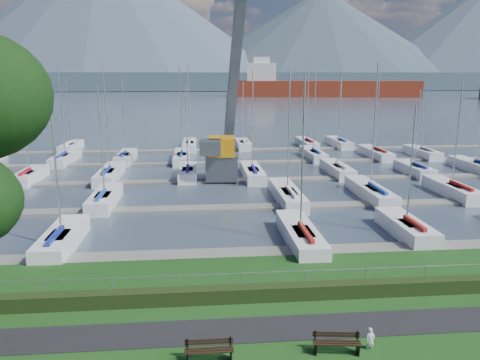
{
  "coord_description": "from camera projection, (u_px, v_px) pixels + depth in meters",
  "views": [
    {
      "loc": [
        -2.97,
        -20.42,
        10.33
      ],
      "look_at": [
        0.0,
        12.0,
        3.0
      ],
      "focal_mm": 35.0,
      "sensor_mm": 36.0,
      "label": 1
    }
  ],
  "objects": [
    {
      "name": "cargo_ship_mid",
      "position": [
        316.0,
        89.0,
        234.34
      ],
      "size": [
        92.64,
        29.9,
        21.5
      ],
      "rotation": [
        0.0,
        0.0,
        -0.13
      ],
      "color": "maroon",
      "rests_on": "water"
    },
    {
      "name": "fence",
      "position": [
        263.0,
        272.0,
        22.11
      ],
      "size": [
        80.0,
        0.04,
        0.04
      ],
      "primitive_type": "cylinder",
      "rotation": [
        0.0,
        1.57,
        0.0
      ],
      "color": "#9B9DA3",
      "rests_on": "grass"
    },
    {
      "name": "water",
      "position": [
        202.0,
        94.0,
        275.06
      ],
      "size": [
        800.0,
        540.0,
        0.2
      ],
      "primitive_type": "cube",
      "color": "#3D4A59"
    },
    {
      "name": "bench_right",
      "position": [
        337.0,
        343.0,
        17.7
      ],
      "size": [
        1.84,
        0.64,
        0.85
      ],
      "rotation": [
        0.0,
        0.0,
        -0.12
      ],
      "color": "black",
      "rests_on": "grass"
    },
    {
      "name": "hedge",
      "position": [
        264.0,
        293.0,
        21.9
      ],
      "size": [
        80.0,
        0.7,
        0.7
      ],
      "primitive_type": "cube",
      "color": "black",
      "rests_on": "grass"
    },
    {
      "name": "sailboat_fleet",
      "position": [
        199.0,
        124.0,
        48.73
      ],
      "size": [
        74.67,
        50.12,
        12.87
      ],
      "color": "#A41615",
      "rests_on": "water"
    },
    {
      "name": "path",
      "position": [
        273.0,
        329.0,
        19.45
      ],
      "size": [
        160.0,
        2.0,
        0.04
      ],
      "primitive_type": "cube",
      "color": "black",
      "rests_on": "grass"
    },
    {
      "name": "mountains",
      "position": [
        207.0,
        32.0,
        405.89
      ],
      "size": [
        1190.0,
        360.0,
        115.0
      ],
      "color": "#464E66",
      "rests_on": "water"
    },
    {
      "name": "docks",
      "position": [
        228.0,
        181.0,
        47.68
      ],
      "size": [
        90.0,
        41.6,
        0.25
      ],
      "color": "slate",
      "rests_on": "water"
    },
    {
      "name": "foothill",
      "position": [
        200.0,
        81.0,
        341.66
      ],
      "size": [
        900.0,
        80.0,
        12.0
      ],
      "primitive_type": "cube",
      "color": "#425461",
      "rests_on": "water"
    },
    {
      "name": "crane",
      "position": [
        225.0,
        125.0,
        48.04
      ],
      "size": [
        5.14,
        13.3,
        22.35
      ],
      "rotation": [
        0.0,
        0.0,
        -0.08
      ],
      "color": "slate",
      "rests_on": "water"
    },
    {
      "name": "person",
      "position": [
        370.0,
        337.0,
        17.93
      ],
      "size": [
        0.41,
        0.31,
        1.03
      ],
      "primitive_type": "imported",
      "rotation": [
        0.0,
        0.0,
        0.19
      ],
      "color": "silver",
      "rests_on": "grass"
    },
    {
      "name": "bench_left",
      "position": [
        209.0,
        350.0,
        17.22
      ],
      "size": [
        1.8,
        0.42,
        0.85
      ],
      "rotation": [
        0.0,
        0.0,
        -0.0
      ],
      "color": "black",
      "rests_on": "grass"
    }
  ]
}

